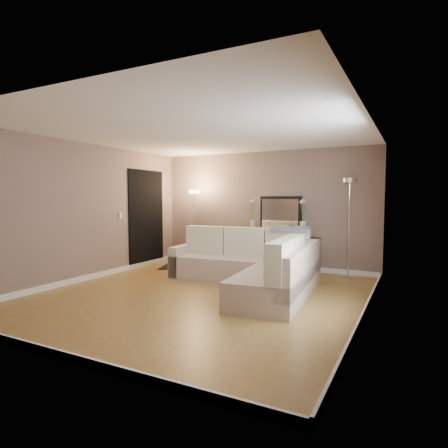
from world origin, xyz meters
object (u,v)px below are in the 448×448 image
at_px(console_table, 273,248).
at_px(sectional_sofa, 255,265).
at_px(floor_lamp_lit, 194,212).
at_px(floor_lamp_unlit, 349,208).

bearing_deg(console_table, sectional_sofa, -81.99).
distance_m(console_table, floor_lamp_lit, 2.02).
bearing_deg(floor_lamp_lit, console_table, 7.88).
xyz_separation_m(console_table, floor_lamp_unlit, (1.61, -0.21, 0.90)).
height_order(console_table, floor_lamp_lit, floor_lamp_lit).
xyz_separation_m(sectional_sofa, floor_lamp_lit, (-2.08, 1.30, 0.87)).
relative_size(sectional_sofa, console_table, 2.14).
bearing_deg(sectional_sofa, floor_lamp_unlit, 44.01).
bearing_deg(console_table, floor_lamp_unlit, -7.38).
bearing_deg(floor_lamp_lit, sectional_sofa, -32.04).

